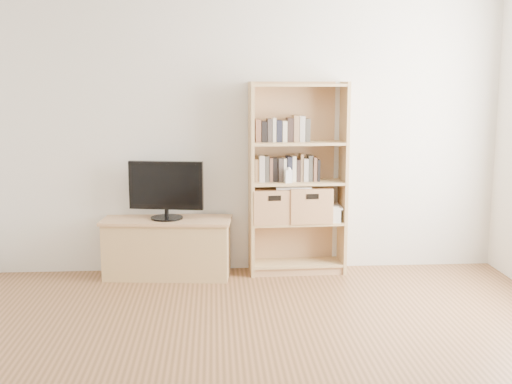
{
  "coord_description": "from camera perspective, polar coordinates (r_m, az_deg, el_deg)",
  "views": [
    {
      "loc": [
        -0.32,
        -3.2,
        1.69
      ],
      "look_at": [
        0.02,
        1.9,
        0.81
      ],
      "focal_mm": 45.0,
      "sensor_mm": 36.0,
      "label": 1
    }
  ],
  "objects": [
    {
      "name": "back_wall",
      "position": [
        5.72,
        -0.56,
        5.83
      ],
      "size": [
        4.5,
        0.02,
        2.6
      ],
      "primitive_type": "cube",
      "color": "silver",
      "rests_on": "floor"
    },
    {
      "name": "tv_stand",
      "position": [
        5.7,
        -7.87,
        -5.03
      ],
      "size": [
        1.11,
        0.51,
        0.49
      ],
      "primitive_type": "cube",
      "rotation": [
        0.0,
        0.0,
        -0.1
      ],
      "color": "tan",
      "rests_on": "floor"
    },
    {
      "name": "bookshelf",
      "position": [
        5.66,
        3.72,
        1.16
      ],
      "size": [
        0.86,
        0.33,
        1.69
      ],
      "primitive_type": "cube",
      "rotation": [
        0.0,
        0.0,
        0.03
      ],
      "color": "tan",
      "rests_on": "floor"
    },
    {
      "name": "television",
      "position": [
        5.59,
        -7.99,
        0.16
      ],
      "size": [
        0.65,
        0.16,
        0.51
      ],
      "primitive_type": "cube",
      "rotation": [
        0.0,
        0.0,
        -0.17
      ],
      "color": "black",
      "rests_on": "tv_stand"
    },
    {
      "name": "books_row_mid",
      "position": [
        5.66,
        3.7,
        2.16
      ],
      "size": [
        0.88,
        0.23,
        0.23
      ],
      "primitive_type": "cube",
      "rotation": [
        0.0,
        0.0,
        0.08
      ],
      "color": "#8F6F4E",
      "rests_on": "bookshelf"
    },
    {
      "name": "books_row_upper",
      "position": [
        5.6,
        1.83,
        5.6
      ],
      "size": [
        0.42,
        0.16,
        0.22
      ],
      "primitive_type": "cube",
      "rotation": [
        0.0,
        0.0,
        -0.01
      ],
      "color": "#8F6F4E",
      "rests_on": "bookshelf"
    },
    {
      "name": "baby_monitor",
      "position": [
        5.55,
        2.92,
        1.38
      ],
      "size": [
        0.06,
        0.04,
        0.11
      ],
      "primitive_type": "cube",
      "rotation": [
        0.0,
        0.0,
        0.08
      ],
      "color": "white",
      "rests_on": "bookshelf"
    },
    {
      "name": "basket_left",
      "position": [
        5.66,
        1.44,
        -1.17
      ],
      "size": [
        0.38,
        0.32,
        0.3
      ],
      "primitive_type": "cube",
      "rotation": [
        0.0,
        0.0,
        0.06
      ],
      "color": "#A37B49",
      "rests_on": "bookshelf"
    },
    {
      "name": "basket_right",
      "position": [
        5.71,
        4.73,
        -1.05
      ],
      "size": [
        0.39,
        0.32,
        0.31
      ],
      "primitive_type": "cube",
      "rotation": [
        0.0,
        0.0,
        0.05
      ],
      "color": "#A37B49",
      "rests_on": "bookshelf"
    },
    {
      "name": "laptop",
      "position": [
        5.65,
        3.33,
        0.46
      ],
      "size": [
        0.32,
        0.23,
        0.02
      ],
      "primitive_type": "cube",
      "rotation": [
        0.0,
        0.0,
        -0.05
      ],
      "color": "white",
      "rests_on": "basket_left"
    },
    {
      "name": "magazine_stack",
      "position": [
        5.76,
        6.56,
        -1.93
      ],
      "size": [
        0.21,
        0.28,
        0.12
      ],
      "primitive_type": "cube",
      "rotation": [
        0.0,
        0.0,
        -0.1
      ],
      "color": "beige",
      "rests_on": "bookshelf"
    }
  ]
}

